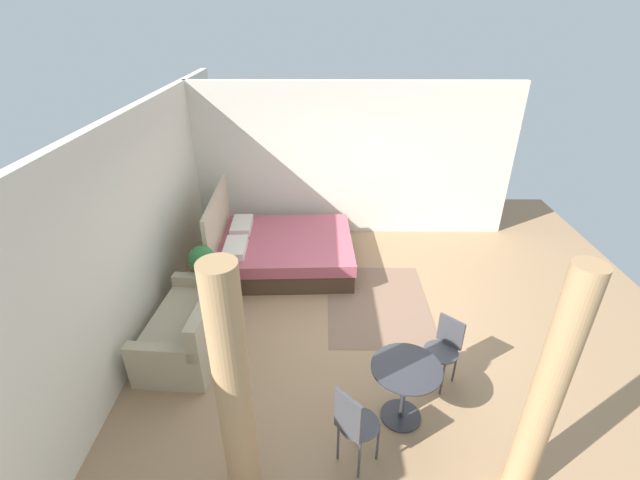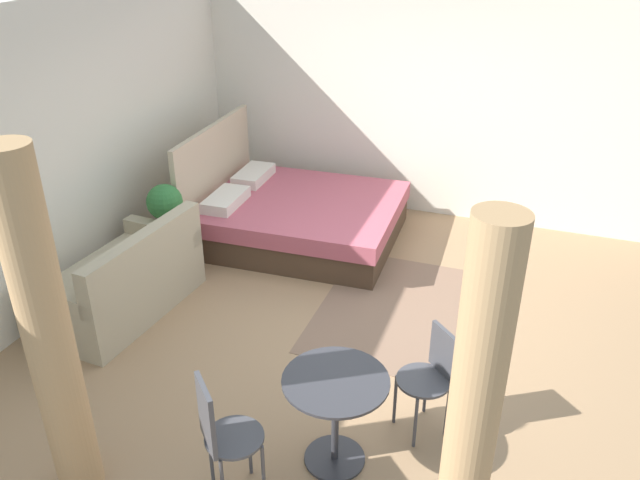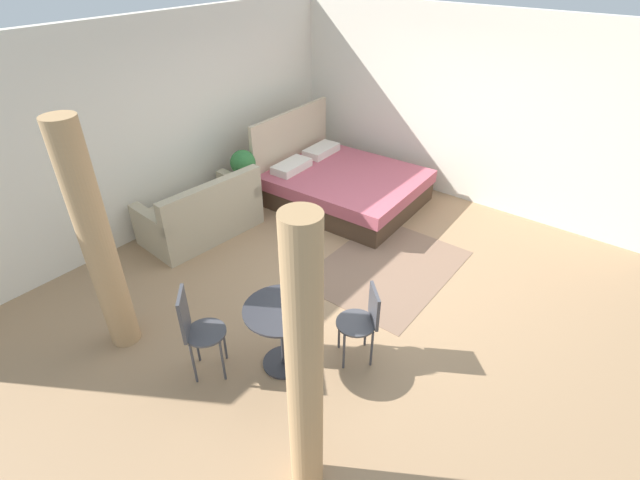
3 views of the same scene
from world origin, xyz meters
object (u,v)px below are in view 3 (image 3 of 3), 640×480
Objects in this scene: bed at (342,184)px; couch at (202,215)px; cafe_chair_near_window at (364,318)px; cafe_chair_near_couch at (195,326)px; balcony_table at (282,326)px; nightstand at (249,192)px; potted_plant at (243,164)px.

bed is 2.16m from couch.
cafe_chair_near_couch is at bearing 135.16° from cafe_chair_near_window.
bed is at bearing 15.06° from cafe_chair_near_couch.
bed is 3.70m from cafe_chair_near_couch.
balcony_table is (-1.07, -2.43, 0.20)m from couch.
balcony_table is 0.87× the size of cafe_chair_near_window.
nightstand is 1.04× the size of potted_plant.
cafe_chair_near_window reaches higher than balcony_table.
cafe_chair_near_window is 0.85× the size of cafe_chair_near_couch.
bed is 3.38m from balcony_table.
nightstand is at bearing 4.36° from couch.
bed reaches higher than cafe_chair_near_couch.
balcony_table is at bearing -113.79° from couch.
bed is 1.53m from potted_plant.
couch is 3.46× the size of potted_plant.
couch is at bearing -177.83° from potted_plant.
balcony_table is at bearing -128.02° from potted_plant.
nightstand is at bearing 21.99° from potted_plant.
cafe_chair_near_window is 1.53m from cafe_chair_near_couch.
nightstand is at bearing 63.97° from cafe_chair_near_window.
nightstand is 3.38m from cafe_chair_near_window.
bed is 3.21m from cafe_chair_near_window.
couch reaches higher than nightstand.
bed is at bearing 39.39° from cafe_chair_near_window.
couch reaches higher than balcony_table.
couch is 1.69× the size of cafe_chair_near_couch.
cafe_chair_near_window is (-2.48, -2.03, 0.22)m from bed.
couch is (-1.95, 0.93, 0.01)m from bed.
potted_plant reaches higher than cafe_chair_near_window.
couch is at bearing 79.88° from cafe_chair_near_window.
bed is 4.82× the size of potted_plant.
couch is 3.33× the size of nightstand.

